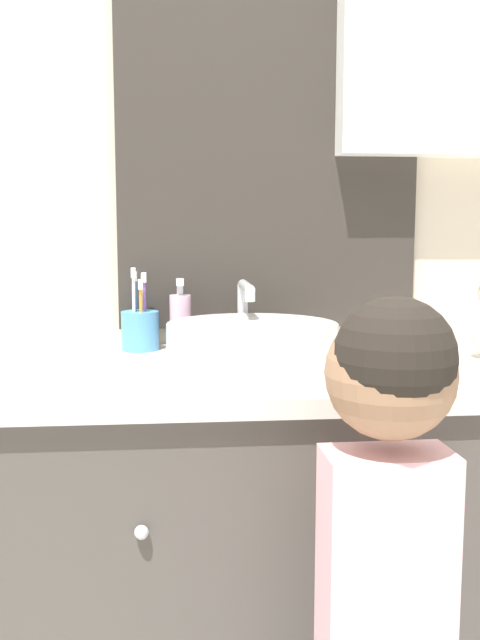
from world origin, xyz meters
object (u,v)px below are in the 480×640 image
at_px(sink_basin, 252,343).
at_px(soap_dispenser, 180,321).
at_px(toothbrush_holder, 140,328).
at_px(child_figure, 387,528).

distance_m(sink_basin, soap_dispenser, 0.24).
bearing_deg(toothbrush_holder, sink_basin, -41.12).
relative_size(sink_basin, soap_dispenser, 2.40).
height_order(toothbrush_holder, child_figure, toothbrush_holder).
height_order(sink_basin, child_figure, child_figure).
bearing_deg(soap_dispenser, toothbrush_holder, 173.73).
bearing_deg(sink_basin, toothbrush_holder, 138.88).
bearing_deg(toothbrush_holder, child_figure, -60.03).
xyz_separation_m(sink_basin, child_figure, (0.15, -0.46, -0.20)).
height_order(sink_basin, soap_dispenser, soap_dispenser).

